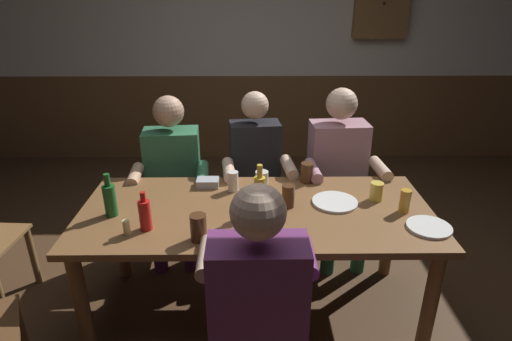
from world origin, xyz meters
name	(u,v)px	position (x,y,z in m)	size (l,w,h in m)	color
ground_plane	(256,294)	(0.00, 0.00, 0.00)	(8.12, 8.12, 0.00)	#4C331E
back_wall_wainscot	(254,116)	(0.00, 2.55, 0.49)	(6.76, 0.12, 0.97)	brown
dining_table	(256,223)	(0.00, -0.14, 0.64)	(2.02, 0.89, 0.73)	brown
person_0	(172,171)	(-0.60, 0.54, 0.68)	(0.56, 0.55, 1.22)	#33724C
person_1	(256,172)	(0.01, 0.52, 0.67)	(0.52, 0.53, 1.24)	black
person_2	(339,167)	(0.61, 0.53, 0.70)	(0.56, 0.55, 1.27)	#B78493
person_3	(258,294)	(0.00, -0.82, 0.69)	(0.55, 0.50, 1.24)	#6B2D66
table_candle	(126,227)	(-0.67, -0.40, 0.77)	(0.04, 0.04, 0.08)	#F9E08C
condiment_caddy	(208,183)	(-0.31, 0.16, 0.76)	(0.14, 0.10, 0.05)	#B2B7BC
plate_0	(429,227)	(0.92, -0.36, 0.74)	(0.24, 0.24, 0.01)	white
plate_1	(335,202)	(0.47, -0.08, 0.74)	(0.27, 0.27, 0.01)	white
bottle_0	(145,214)	(-0.58, -0.35, 0.82)	(0.06, 0.06, 0.22)	red
bottle_1	(260,193)	(0.02, -0.18, 0.85)	(0.06, 0.06, 0.29)	gold
bottle_2	(110,199)	(-0.81, -0.20, 0.83)	(0.07, 0.07, 0.25)	#195923
pint_glass_0	(233,181)	(-0.14, 0.10, 0.80)	(0.07, 0.07, 0.13)	white
pint_glass_1	(288,196)	(0.19, -0.11, 0.80)	(0.07, 0.07, 0.14)	#4C2D19
pint_glass_2	(198,228)	(-0.29, -0.46, 0.80)	(0.08, 0.08, 0.14)	#4C2D19
pint_glass_3	(307,173)	(0.34, 0.22, 0.80)	(0.08, 0.08, 0.13)	#4C2D19
pint_glass_4	(262,179)	(0.04, 0.16, 0.78)	(0.08, 0.08, 0.10)	white
pint_glass_5	(376,191)	(0.72, -0.04, 0.79)	(0.08, 0.08, 0.11)	#E5C64C
pint_glass_6	(405,201)	(0.84, -0.18, 0.80)	(0.06, 0.06, 0.14)	gold
wall_dart_cabinet	(382,3)	(1.34, 2.42, 1.74)	(0.56, 0.15, 0.70)	brown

